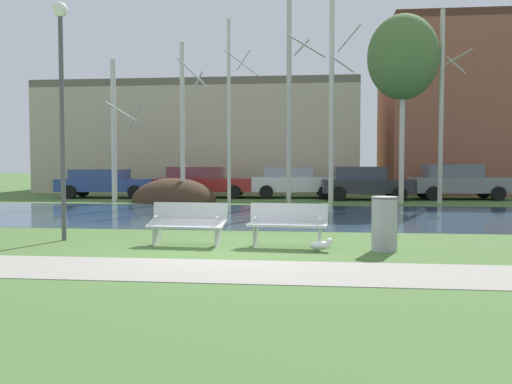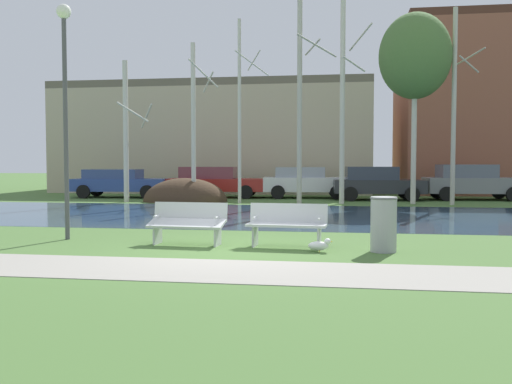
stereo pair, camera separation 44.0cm
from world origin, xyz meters
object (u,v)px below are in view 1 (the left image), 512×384
bench_right (288,223)px  parked_wagon_fourth_dark (364,182)px  parked_sedan_second_red (202,181)px  seagull (321,245)px  streetlamp (61,81)px  parked_suv_fifth_grey (457,181)px  parked_van_nearest_blue (106,182)px  parked_hatch_third_white (293,182)px  trash_bin (384,223)px  bench_left (188,222)px

bench_right → parked_wagon_fourth_dark: parked_wagon_fourth_dark is taller
parked_sedan_second_red → seagull: bearing=-70.2°
streetlamp → parked_suv_fifth_grey: (11.79, 15.08, -2.63)m
parked_sedan_second_red → parked_van_nearest_blue: bearing=-171.2°
streetlamp → parked_wagon_fourth_dark: (7.53, 14.32, -2.67)m
streetlamp → parked_van_nearest_blue: streetlamp is taller
parked_sedan_second_red → parked_hatch_third_white: bearing=3.6°
parked_suv_fifth_grey → bench_right: bearing=-113.9°
trash_bin → parked_hatch_third_white: bearing=99.0°
parked_sedan_second_red → parked_hatch_third_white: size_ratio=1.14×
seagull → parked_suv_fifth_grey: bearing=68.9°
parked_hatch_third_white → parked_suv_fifth_grey: 7.52m
streetlamp → parked_wagon_fourth_dark: 16.40m
seagull → trash_bin: bearing=11.1°
seagull → streetlamp: streetlamp is taller
seagull → parked_sedan_second_red: bearing=109.8°
bench_left → bench_right: same height
streetlamp → bench_left: bearing=-7.3°
bench_left → parked_suv_fifth_grey: (8.93, 15.45, 0.36)m
parked_van_nearest_blue → streetlamp: bearing=-72.0°
bench_left → parked_van_nearest_blue: bearing=117.1°
parked_hatch_third_white → streetlamp: bearing=-105.6°
bench_right → streetlamp: size_ratio=0.32×
trash_bin → streetlamp: size_ratio=0.20×
bench_right → seagull: size_ratio=3.46×
parked_van_nearest_blue → parked_wagon_fourth_dark: size_ratio=1.15×
bench_left → parked_sedan_second_red: parked_sedan_second_red is taller
bench_left → parked_suv_fifth_grey: 17.85m
streetlamp → parked_hatch_third_white: streetlamp is taller
bench_left → parked_wagon_fourth_dark: parked_wagon_fourth_dark is taller
bench_left → parked_wagon_fourth_dark: 15.42m
bench_left → trash_bin: (3.96, -0.36, 0.07)m
bench_left → seagull: (2.76, -0.60, -0.34)m
parked_suv_fifth_grey → parked_sedan_second_red: bearing=-179.8°
bench_right → parked_sedan_second_red: bearing=108.2°
trash_bin → parked_van_nearest_blue: size_ratio=0.22×
parked_hatch_third_white → parked_suv_fifth_grey: size_ratio=0.95×
bench_left → parked_van_nearest_blue: (-7.52, 14.71, 0.26)m
parked_hatch_third_white → bench_left: bearing=-95.2°
parked_van_nearest_blue → parked_wagon_fourth_dark: parked_wagon_fourth_dark is taller
bench_left → trash_bin: trash_bin is taller
streetlamp → parked_hatch_third_white: (4.27, 15.31, -2.68)m
trash_bin → seagull: (-1.20, -0.24, -0.41)m
bench_right → seagull: (0.68, -0.60, -0.34)m
trash_bin → streetlamp: bearing=173.9°
seagull → parked_suv_fifth_grey: 17.21m
parked_hatch_third_white → parked_sedan_second_red: bearing=-176.4°
bench_right → parked_van_nearest_blue: size_ratio=0.35×
bench_left → trash_bin: 3.98m
streetlamp → parked_suv_fifth_grey: streetlamp is taller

